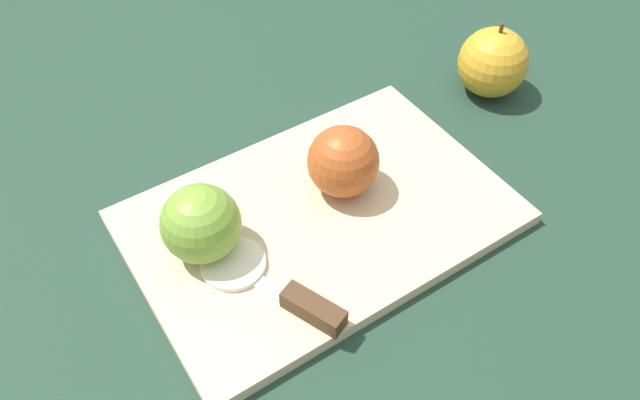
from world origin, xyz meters
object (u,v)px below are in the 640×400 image
Objects in this scene: apple_half_left at (343,161)px; knife at (306,305)px; apple_half_right at (201,224)px; apple_whole at (493,63)px.

apple_half_left is 0.17m from knife.
apple_whole is (-0.43, -0.06, -0.01)m from apple_half_right.
apple_half_right is 0.78× the size of apple_whole.
apple_half_left is 0.56× the size of knife.
apple_half_right is 0.13m from knife.
knife is 0.42m from apple_whole.
apple_half_left is at bearing 12.36° from apple_whole.
apple_whole is at bearing -89.44° from knife.
apple_whole reaches higher than knife.
apple_whole is (-0.27, -0.06, -0.01)m from apple_half_left.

